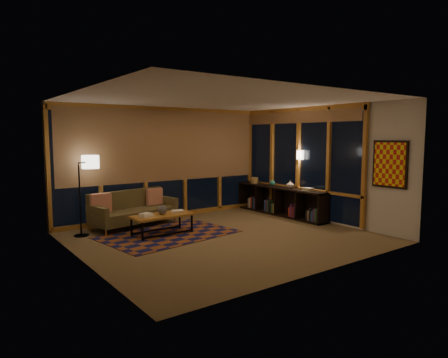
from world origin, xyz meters
TOP-DOWN VIEW (x-y plane):
  - floor at (0.00, 0.00)m, footprint 5.50×5.00m
  - ceiling at (0.00, 0.00)m, footprint 5.50×5.00m
  - walls at (0.00, 0.00)m, footprint 5.51×5.01m
  - window_wall_back at (0.00, 2.43)m, footprint 5.30×0.16m
  - window_wall_right at (2.68, 0.60)m, footprint 0.16×3.70m
  - wall_art at (2.71, -1.85)m, footprint 0.06×0.74m
  - wall_sconce at (2.62, 0.45)m, footprint 0.12×0.18m
  - sofa at (-1.05, 1.95)m, footprint 2.01×1.12m
  - pillow_left at (-1.79, 1.95)m, footprint 0.44×0.16m
  - pillow_right at (-0.43, 2.20)m, footprint 0.39×0.15m
  - area_rug at (-0.80, 0.84)m, footprint 2.81×2.08m
  - coffee_table at (-0.89, 0.94)m, footprint 1.26×0.61m
  - book_stack_a at (-1.25, 0.94)m, footprint 0.30×0.27m
  - book_stack_b at (-0.50, 0.96)m, footprint 0.29×0.25m
  - ceramic_pot at (-0.87, 0.95)m, footprint 0.21×0.21m
  - floor_lamp at (-2.27, 1.79)m, footprint 0.64×0.60m
  - bookshelf at (2.49, 1.00)m, footprint 0.40×2.89m
  - basket at (2.47, 1.98)m, footprint 0.24×0.24m
  - teal_bowl at (2.49, 1.28)m, footprint 0.18×0.18m
  - vase at (2.49, 0.65)m, footprint 0.20×0.20m
  - shelf_book_stack at (2.49, 0.07)m, footprint 0.19×0.25m

SIDE VIEW (x-z plane):
  - floor at x=0.00m, z-range -0.01..0.01m
  - area_rug at x=-0.80m, z-range 0.00..0.01m
  - coffee_table at x=-0.89m, z-range 0.00..0.41m
  - bookshelf at x=2.49m, z-range 0.00..0.72m
  - sofa at x=-1.05m, z-range 0.00..0.78m
  - book_stack_b at x=-0.50m, z-range 0.41..0.46m
  - book_stack_a at x=-1.25m, z-range 0.41..0.49m
  - ceramic_pot at x=-0.87m, z-range 0.41..0.60m
  - pillow_right at x=-0.43m, z-range 0.39..0.77m
  - pillow_left at x=-1.79m, z-range 0.39..0.82m
  - shelf_book_stack at x=2.49m, z-range 0.72..0.79m
  - teal_bowl at x=2.49m, z-range 0.72..0.86m
  - basket at x=2.47m, z-range 0.72..0.89m
  - floor_lamp at x=-2.27m, z-range 0.00..1.62m
  - vase at x=2.49m, z-range 0.72..0.92m
  - walls at x=0.00m, z-range 0.00..2.70m
  - window_wall_back at x=0.00m, z-range 0.05..2.65m
  - window_wall_right at x=2.68m, z-range 0.05..2.65m
  - wall_art at x=2.71m, z-range 0.98..1.92m
  - wall_sconce at x=2.62m, z-range 1.44..1.66m
  - ceiling at x=0.00m, z-range 2.70..2.71m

